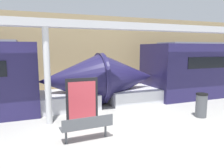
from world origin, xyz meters
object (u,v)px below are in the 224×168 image
at_px(bench_near, 87,125).
at_px(support_column_near, 47,77).
at_px(trash_bin, 201,105).
at_px(poster_board, 82,102).

relative_size(bench_near, support_column_near, 0.45).
relative_size(trash_bin, support_column_near, 0.28).
bearing_deg(bench_near, trash_bin, 3.47).
xyz_separation_m(poster_board, support_column_near, (-1.13, 0.70, 0.89)).
bearing_deg(bench_near, poster_board, 78.77).
height_order(trash_bin, poster_board, poster_board).
relative_size(poster_board, support_column_near, 0.50).
relative_size(bench_near, trash_bin, 1.62).
bearing_deg(support_column_near, trash_bin, -13.91).
bearing_deg(trash_bin, poster_board, 170.86).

